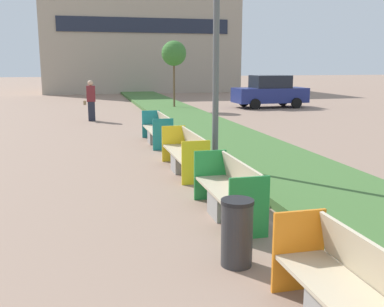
% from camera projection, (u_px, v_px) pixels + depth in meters
% --- Properties ---
extents(planter_grass_strip, '(2.80, 120.00, 0.18)m').
position_uv_depth(planter_grass_strip, '(242.00, 147.00, 13.37)').
color(planter_grass_strip, '#426B33').
rests_on(planter_grass_strip, ground).
extents(building_backdrop, '(17.00, 8.82, 10.24)m').
position_uv_depth(building_backdrop, '(139.00, 35.00, 41.45)').
color(building_backdrop, tan).
rests_on(building_backdrop, ground).
extents(bench_orange_frame, '(0.65, 1.93, 0.94)m').
position_uv_depth(bench_orange_frame, '(348.00, 302.00, 4.16)').
color(bench_orange_frame, gray).
rests_on(bench_orange_frame, ground).
extents(bench_green_frame, '(0.65, 2.08, 0.94)m').
position_uv_depth(bench_green_frame, '(229.00, 195.00, 7.51)').
color(bench_green_frame, gray).
rests_on(bench_green_frame, ground).
extents(bench_yellow_frame, '(0.65, 2.42, 0.94)m').
position_uv_depth(bench_yellow_frame, '(185.00, 156.00, 10.65)').
color(bench_yellow_frame, gray).
rests_on(bench_yellow_frame, ground).
extents(bench_teal_frame, '(0.65, 2.42, 0.94)m').
position_uv_depth(bench_teal_frame, '(158.00, 132.00, 14.42)').
color(bench_teal_frame, gray).
rests_on(bench_teal_frame, ground).
extents(litter_bin, '(0.42, 0.42, 0.87)m').
position_uv_depth(litter_bin, '(237.00, 232.00, 5.67)').
color(litter_bin, '#2D2D30').
rests_on(litter_bin, ground).
extents(sapling_tree_far, '(1.35, 1.35, 3.75)m').
position_uv_depth(sapling_tree_far, '(174.00, 54.00, 24.29)').
color(sapling_tree_far, brown).
rests_on(sapling_tree_far, ground).
extents(pedestrian_walking, '(0.53, 0.24, 1.80)m').
position_uv_depth(pedestrian_walking, '(91.00, 100.00, 19.92)').
color(pedestrian_walking, '#232633').
rests_on(pedestrian_walking, ground).
extents(parked_car_distant, '(4.23, 2.00, 1.86)m').
position_uv_depth(parked_car_distant, '(270.00, 92.00, 26.07)').
color(parked_car_distant, navy).
rests_on(parked_car_distant, ground).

